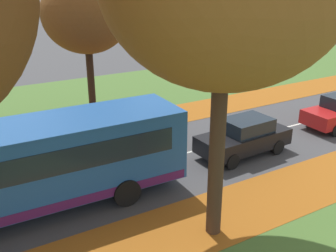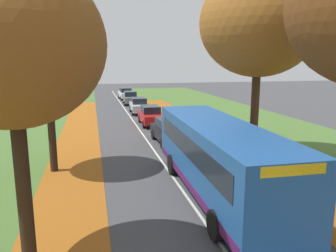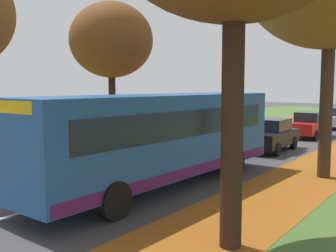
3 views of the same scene
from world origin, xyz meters
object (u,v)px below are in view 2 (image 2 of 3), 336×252
tree_left_mid (46,57)px  car_grey_fourth_in_line (130,98)px  car_black_lead (169,131)px  tree_right_mid (259,23)px  bus (217,155)px  car_white_trailing (126,94)px  tree_left_near (11,45)px  car_silver_third_in_line (139,106)px  car_red_following (151,115)px

tree_left_mid → car_grey_fourth_in_line: (6.68, 24.82, -4.76)m
tree_left_mid → car_black_lead: tree_left_mid is taller
tree_left_mid → tree_right_mid: 10.81m
bus → car_white_trailing: bus is taller
tree_left_near → tree_left_mid: (-0.22, 8.06, -0.16)m
car_grey_fourth_in_line → car_white_trailing: same height
bus → car_white_trailing: size_ratio=2.44×
car_silver_third_in_line → car_grey_fourth_in_line: same height
car_red_following → car_white_trailing: (-0.16, 19.68, 0.00)m
car_black_lead → car_red_following: (-0.08, 6.54, 0.00)m
tree_left_near → tree_left_mid: size_ratio=1.03×
tree_left_near → car_silver_third_in_line: size_ratio=1.82×
tree_left_near → car_red_following: size_ratio=1.83×
car_grey_fourth_in_line → car_white_trailing: size_ratio=1.00×
tree_left_mid → car_grey_fourth_in_line: tree_left_mid is taller
car_grey_fourth_in_line → car_white_trailing: bearing=90.4°
tree_left_near → tree_right_mid: tree_right_mid is taller
car_black_lead → car_white_trailing: bearing=90.5°
bus → car_grey_fourth_in_line: size_ratio=2.46×
bus → tree_right_mid: bearing=48.9°
car_red_following → car_grey_fourth_in_line: 14.00m
tree_left_near → car_silver_third_in_line: 26.67m
car_black_lead → tree_left_mid: bearing=-148.1°
tree_left_near → car_white_trailing: size_ratio=1.81×
car_black_lead → car_silver_third_in_line: size_ratio=1.00×
bus → car_red_following: bus is taller
tree_left_mid → car_grey_fourth_in_line: bearing=74.9°
car_black_lead → car_grey_fourth_in_line: same height
car_red_following → car_silver_third_in_line: size_ratio=0.99×
tree_left_near → car_silver_third_in_line: (6.50, 25.40, -4.92)m
tree_left_mid → bus: size_ratio=0.72×
car_red_following → tree_right_mid: bearing=-70.6°
bus → car_silver_third_in_line: size_ratio=2.46×
tree_right_mid → car_white_trailing: (-4.03, 30.65, -6.50)m
tree_left_near → car_grey_fourth_in_line: tree_left_near is taller
tree_right_mid → bus: size_ratio=0.97×
car_red_following → car_white_trailing: size_ratio=0.99×
tree_right_mid → car_black_lead: size_ratio=2.38×
tree_left_mid → car_grey_fourth_in_line: 26.14m
tree_right_mid → bus: (-3.93, -4.50, -5.61)m
car_white_trailing → tree_right_mid: bearing=-82.5°
car_red_following → car_silver_third_in_line: same height
bus → car_red_following: (0.06, 15.48, -0.89)m
car_white_trailing → bus: bearing=-89.8°
tree_right_mid → car_silver_third_in_line: size_ratio=2.39×
tree_left_mid → car_black_lead: 9.40m
bus → car_grey_fourth_in_line: bus is taller
tree_right_mid → car_black_lead: (-3.79, 4.43, -6.50)m
tree_left_near → tree_left_mid: tree_left_near is taller
tree_right_mid → car_white_trailing: bearing=97.5°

